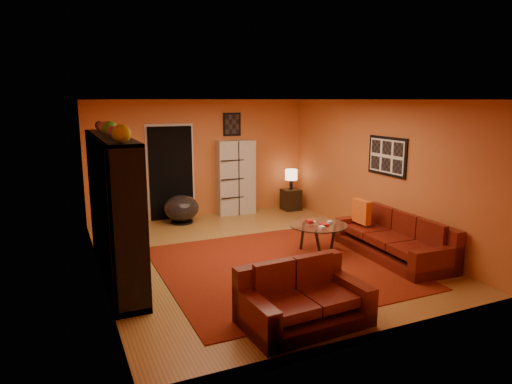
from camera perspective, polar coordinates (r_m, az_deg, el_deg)
name	(u,v)px	position (r m, az deg, el deg)	size (l,w,h in m)	color
floor	(255,254)	(7.88, -0.13, -7.79)	(6.00, 6.00, 0.00)	olive
ceiling	(255,100)	(7.44, -0.14, 11.48)	(6.00, 6.00, 0.00)	white
wall_back	(201,159)	(10.34, -6.91, 4.16)	(6.00, 6.00, 0.00)	#C2612A
wall_front	(369,224)	(5.02, 13.91, -3.85)	(6.00, 6.00, 0.00)	#C2612A
wall_left	(96,192)	(6.94, -19.35, 0.03)	(6.00, 6.00, 0.00)	#C2612A
wall_right	(377,170)	(8.85, 14.84, 2.65)	(6.00, 6.00, 0.00)	#C2612A
rug	(279,266)	(7.33, 2.84, -9.28)	(3.60, 3.60, 0.01)	#5A160A
doorway	(171,173)	(10.16, -10.58, 2.32)	(0.95, 0.10, 2.04)	black
wall_art_right	(387,156)	(8.57, 16.09, 4.33)	(0.03, 1.00, 0.70)	black
wall_art_back	(232,124)	(10.50, -3.03, 8.45)	(0.42, 0.03, 0.52)	black
entertainment_unit	(113,207)	(7.01, -17.39, -1.82)	(0.45, 3.00, 2.10)	black
tv	(117,212)	(7.02, -16.93, -2.47)	(0.11, 0.86, 0.50)	black
sofa	(397,240)	(8.05, 17.19, -5.76)	(1.00, 2.23, 0.85)	#4E100A
loveseat	(301,299)	(5.57, 5.60, -13.14)	(1.51, 0.96, 0.85)	#4E100A
throw_pillow	(361,212)	(8.40, 13.04, -2.39)	(0.12, 0.42, 0.42)	orange
coffee_table	(318,227)	(7.90, 7.78, -4.39)	(1.00, 1.00, 0.50)	silver
storage_cabinet	(236,177)	(10.47, -2.54, 1.83)	(0.85, 0.38, 1.70)	beige
bowl_chair	(181,208)	(9.87, -9.30, -2.02)	(0.74, 0.74, 0.60)	black
side_table	(291,199)	(10.97, 4.38, -0.94)	(0.40, 0.40, 0.50)	black
table_lamp	(291,175)	(10.86, 4.43, 2.10)	(0.29, 0.29, 0.48)	black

